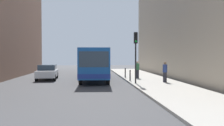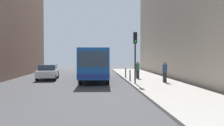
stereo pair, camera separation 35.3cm
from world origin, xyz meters
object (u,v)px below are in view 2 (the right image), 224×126
at_px(car_behind_bus, 94,67).
at_px(bollard_near, 130,75).
at_px(pedestrian_near_signal, 165,72).
at_px(traffic_light, 135,48).
at_px(car_beside_bus, 48,72).
at_px(bollard_mid, 126,73).
at_px(bus, 95,62).
at_px(pedestrian_mid_sidewalk, 138,70).

xyz_separation_m(car_behind_bus, bollard_near, (3.23, -11.96, -0.16)).
bearing_deg(pedestrian_near_signal, traffic_light, 128.11).
height_order(car_beside_bus, car_behind_bus, same).
relative_size(car_beside_bus, bollard_mid, 4.74).
bearing_deg(car_behind_bus, pedestrian_near_signal, 114.49).
distance_m(bollard_mid, pedestrian_near_signal, 5.32).
distance_m(bus, traffic_light, 5.90).
bearing_deg(bollard_mid, bollard_near, -90.00).
height_order(bollard_mid, pedestrian_near_signal, pedestrian_near_signal).
height_order(car_beside_bus, pedestrian_mid_sidewalk, pedestrian_mid_sidewalk).
bearing_deg(bus, car_behind_bus, -86.96).
bearing_deg(traffic_light, bollard_near, 92.68).
relative_size(bus, car_beside_bus, 2.46).
bearing_deg(pedestrian_mid_sidewalk, bollard_mid, -61.13).
xyz_separation_m(bus, pedestrian_near_signal, (5.77, -4.17, -0.72)).
xyz_separation_m(traffic_light, pedestrian_mid_sidewalk, (0.98, 4.36, -2.01)).
xyz_separation_m(traffic_light, pedestrian_near_signal, (2.61, 0.64, -2.00)).
relative_size(car_behind_bus, bollard_near, 4.65).
distance_m(traffic_light, bollard_mid, 5.72).
height_order(car_behind_bus, pedestrian_mid_sidewalk, pedestrian_mid_sidewalk).
distance_m(traffic_light, pedestrian_near_signal, 3.35).
relative_size(car_beside_bus, pedestrian_near_signal, 2.63).
bearing_deg(traffic_light, pedestrian_mid_sidewalk, 77.29).
relative_size(traffic_light, bollard_mid, 4.32).
bearing_deg(car_behind_bus, car_beside_bus, 63.43).
bearing_deg(car_behind_bus, bus, 91.74).
height_order(car_beside_bus, pedestrian_near_signal, pedestrian_near_signal).
xyz_separation_m(bus, bollard_mid, (3.06, 0.39, -1.10)).
xyz_separation_m(traffic_light, bollard_near, (-0.10, 2.14, -2.38)).
xyz_separation_m(car_beside_bus, pedestrian_mid_sidewalk, (8.85, -0.92, 0.21)).
bearing_deg(bollard_near, car_beside_bus, 157.99).
height_order(car_beside_bus, bollard_near, car_beside_bus).
bearing_deg(pedestrian_near_signal, pedestrian_mid_sidewalk, 47.86).
bearing_deg(car_beside_bus, car_behind_bus, -120.90).
relative_size(bus, bollard_near, 11.68).
bearing_deg(bus, bollard_mid, -170.84).
bearing_deg(pedestrian_near_signal, bus, 78.36).
relative_size(bus, car_behind_bus, 2.51).
relative_size(traffic_light, pedestrian_mid_sidewalk, 2.43).
relative_size(bollard_near, bollard_mid, 1.00).
xyz_separation_m(traffic_light, bollard_mid, (-0.10, 5.20, -2.38)).
bearing_deg(bollard_near, pedestrian_near_signal, -28.91).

